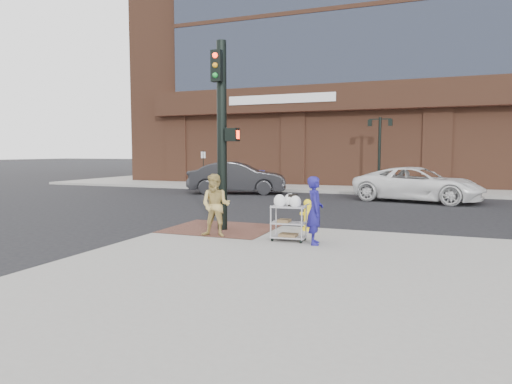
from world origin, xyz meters
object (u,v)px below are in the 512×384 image
at_px(traffic_signal_pole, 222,130).
at_px(fire_hydrant, 308,214).
at_px(pedestrian_tan, 216,205).
at_px(lamp_post, 380,145).
at_px(minivan_white, 418,184).
at_px(utility_cart, 289,220).
at_px(sedan_dark, 237,178).
at_px(woman_blue, 315,210).

relative_size(traffic_signal_pole, fire_hydrant, 5.94).
relative_size(pedestrian_tan, fire_hydrant, 1.85).
bearing_deg(lamp_post, traffic_signal_pole, -99.24).
relative_size(minivan_white, utility_cart, 5.02).
relative_size(lamp_post, fire_hydrant, 4.75).
xyz_separation_m(pedestrian_tan, fire_hydrant, (1.90, 1.68, -0.35)).
height_order(sedan_dark, fire_hydrant, sedan_dark).
bearing_deg(traffic_signal_pole, pedestrian_tan, -74.86).
height_order(pedestrian_tan, fire_hydrant, pedestrian_tan).
relative_size(sedan_dark, minivan_white, 0.93).
distance_m(utility_cart, fire_hydrant, 1.57).
xyz_separation_m(lamp_post, minivan_white, (2.20, -4.42, -1.84)).
relative_size(traffic_signal_pole, minivan_white, 0.89).
distance_m(woman_blue, minivan_white, 11.96).
bearing_deg(fire_hydrant, sedan_dark, 121.92).
xyz_separation_m(lamp_post, fire_hydrant, (-0.32, -14.50, -2.04)).
relative_size(traffic_signal_pole, woman_blue, 3.23).
distance_m(lamp_post, minivan_white, 5.27).
distance_m(woman_blue, fire_hydrant, 1.86).
bearing_deg(minivan_white, lamp_post, 38.74).
height_order(woman_blue, minivan_white, woman_blue).
height_order(minivan_white, utility_cart, minivan_white).
relative_size(woman_blue, sedan_dark, 0.30).
height_order(pedestrian_tan, utility_cart, pedestrian_tan).
bearing_deg(pedestrian_tan, lamp_post, 74.25).
bearing_deg(utility_cart, pedestrian_tan, -176.70).
bearing_deg(traffic_signal_pole, utility_cart, -21.73).
height_order(lamp_post, woman_blue, lamp_post).
distance_m(woman_blue, utility_cart, 0.74).
relative_size(woman_blue, minivan_white, 0.28).
relative_size(lamp_post, woman_blue, 2.58).
relative_size(traffic_signal_pole, sedan_dark, 0.96).
xyz_separation_m(lamp_post, sedan_dark, (-6.99, -3.79, -1.76)).
xyz_separation_m(sedan_dark, minivan_white, (9.19, -0.62, -0.08)).
relative_size(utility_cart, fire_hydrant, 1.33).
bearing_deg(minivan_white, pedestrian_tan, 171.62).
bearing_deg(lamp_post, minivan_white, -63.50).
xyz_separation_m(sedan_dark, fire_hydrant, (6.67, -10.71, -0.28)).
bearing_deg(sedan_dark, traffic_signal_pole, -174.63).
bearing_deg(fire_hydrant, lamp_post, 88.73).
distance_m(pedestrian_tan, utility_cart, 1.87).
distance_m(woman_blue, pedestrian_tan, 2.52).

